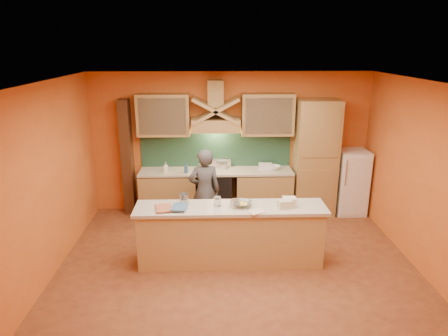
{
  "coord_description": "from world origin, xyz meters",
  "views": [
    {
      "loc": [
        -0.37,
        -5.28,
        3.29
      ],
      "look_at": [
        -0.18,
        0.9,
        1.37
      ],
      "focal_mm": 32.0,
      "sensor_mm": 36.0,
      "label": 1
    }
  ],
  "objects_px": {
    "person": "(205,191)",
    "mixing_bowl": "(242,204)",
    "stove": "(216,193)",
    "kitchen_scale": "(235,204)",
    "fridge": "(351,182)"
  },
  "relations": [
    {
      "from": "person",
      "to": "mixing_bowl",
      "type": "xyz_separation_m",
      "value": [
        0.58,
        -1.08,
        0.2
      ]
    },
    {
      "from": "stove",
      "to": "mixing_bowl",
      "type": "bearing_deg",
      "value": -79.05
    },
    {
      "from": "kitchen_scale",
      "to": "mixing_bowl",
      "type": "distance_m",
      "value": 0.11
    },
    {
      "from": "person",
      "to": "kitchen_scale",
      "type": "relative_size",
      "value": 12.98
    },
    {
      "from": "stove",
      "to": "kitchen_scale",
      "type": "distance_m",
      "value": 2.02
    },
    {
      "from": "fridge",
      "to": "mixing_bowl",
      "type": "height_order",
      "value": "fridge"
    },
    {
      "from": "fridge",
      "to": "mixing_bowl",
      "type": "xyz_separation_m",
      "value": [
        -2.33,
        -1.89,
        0.33
      ]
    },
    {
      "from": "fridge",
      "to": "kitchen_scale",
      "type": "distance_m",
      "value": 3.12
    },
    {
      "from": "kitchen_scale",
      "to": "fridge",
      "type": "bearing_deg",
      "value": 25.75
    },
    {
      "from": "fridge",
      "to": "person",
      "type": "relative_size",
      "value": 0.83
    },
    {
      "from": "stove",
      "to": "kitchen_scale",
      "type": "bearing_deg",
      "value": -82.1
    },
    {
      "from": "person",
      "to": "mixing_bowl",
      "type": "height_order",
      "value": "person"
    },
    {
      "from": "fridge",
      "to": "kitchen_scale",
      "type": "relative_size",
      "value": 10.78
    },
    {
      "from": "stove",
      "to": "person",
      "type": "xyz_separation_m",
      "value": [
        -0.21,
        -0.81,
        0.33
      ]
    },
    {
      "from": "stove",
      "to": "fridge",
      "type": "distance_m",
      "value": 2.71
    }
  ]
}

